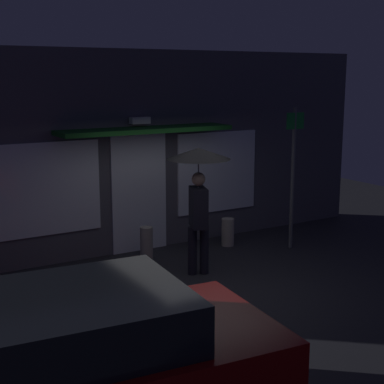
{
  "coord_description": "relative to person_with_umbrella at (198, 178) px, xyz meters",
  "views": [
    {
      "loc": [
        -4.58,
        -7.37,
        3.26
      ],
      "look_at": [
        0.12,
        0.47,
        1.4
      ],
      "focal_mm": 54.33,
      "sensor_mm": 36.0,
      "label": 1
    }
  ],
  "objects": [
    {
      "name": "ground_plane",
      "position": [
        -0.24,
        -0.47,
        -1.62
      ],
      "size": [
        18.0,
        18.0,
        0.0
      ],
      "primitive_type": "plane",
      "color": "#26262B"
    },
    {
      "name": "building_facade",
      "position": [
        -0.24,
        1.86,
        0.23
      ],
      "size": [
        10.34,
        1.0,
        3.71
      ],
      "color": "#4C4C56",
      "rests_on": "ground"
    },
    {
      "name": "person_with_umbrella",
      "position": [
        0.0,
        0.0,
        0.0
      ],
      "size": [
        1.03,
        1.03,
        2.11
      ],
      "rotation": [
        0.0,
        0.0,
        1.22
      ],
      "color": "black",
      "rests_on": "ground"
    },
    {
      "name": "parked_car",
      "position": [
        -3.48,
        -3.35,
        -0.87
      ],
      "size": [
        4.14,
        2.22,
        1.44
      ],
      "rotation": [
        0.0,
        0.0,
        -0.09
      ],
      "color": "maroon",
      "rests_on": "ground"
    },
    {
      "name": "street_sign_post",
      "position": [
        2.31,
        0.38,
        -0.11
      ],
      "size": [
        0.4,
        0.07,
        2.67
      ],
      "color": "#595B60",
      "rests_on": "ground"
    },
    {
      "name": "sidewalk_bollard",
      "position": [
        1.35,
        1.11,
        -1.35
      ],
      "size": [
        0.24,
        0.24,
        0.53
      ],
      "primitive_type": "cylinder",
      "color": "#B2A899",
      "rests_on": "ground"
    },
    {
      "name": "sidewalk_bollard_2",
      "position": [
        -0.46,
        0.99,
        -1.29
      ],
      "size": [
        0.22,
        0.22,
        0.64
      ],
      "primitive_type": "cylinder",
      "color": "#9E998E",
      "rests_on": "ground"
    }
  ]
}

